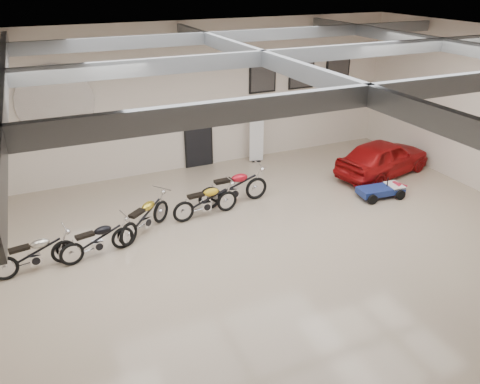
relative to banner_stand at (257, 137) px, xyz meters
name	(u,v)px	position (x,y,z in m)	size (l,w,h in m)	color
floor	(259,249)	(-2.57, -5.50, -0.94)	(16.00, 12.00, 0.01)	tan
ceiling	(263,46)	(-2.57, -5.50, 4.06)	(16.00, 12.00, 0.01)	slate
back_wall	(182,99)	(-2.57, 0.50, 1.56)	(16.00, 0.02, 5.00)	beige
ceiling_beams	(263,58)	(-2.57, -5.50, 3.81)	(15.80, 11.80, 0.32)	slate
door	(198,138)	(-2.07, 0.45, 0.11)	(0.92, 0.08, 2.10)	black
logo_plaque	(55,103)	(-6.57, 0.45, 1.86)	(2.30, 0.06, 1.16)	silver
poster_left	(263,74)	(0.43, 0.46, 2.16)	(1.05, 0.08, 1.35)	black
poster_mid	(302,70)	(2.03, 0.46, 2.16)	(1.05, 0.08, 1.35)	black
poster_right	(338,67)	(3.63, 0.46, 2.16)	(1.05, 0.08, 1.35)	black
oil_sign	(235,116)	(-0.67, 0.45, 0.76)	(0.72, 0.10, 0.72)	white
banner_stand	(257,137)	(0.00, 0.00, 0.00)	(0.51, 0.20, 1.88)	white
motorcycle_silver	(34,253)	(-7.77, -4.19, -0.45)	(1.87, 0.58, 0.97)	silver
motorcycle_black	(97,239)	(-6.33, -4.15, -0.46)	(1.84, 0.57, 0.96)	silver
motorcycle_gold	(145,216)	(-5.00, -3.51, -0.42)	(1.98, 0.62, 1.03)	silver
motorcycle_yellow	(206,200)	(-3.19, -3.27, -0.43)	(1.96, 0.61, 1.02)	silver
motorcycle_red	(233,187)	(-2.15, -2.87, -0.36)	(2.21, 0.69, 1.15)	silver
go_kart	(385,187)	(2.36, -4.32, -0.62)	(1.76, 0.79, 0.64)	navy
vintage_car	(383,157)	(3.43, -2.88, -0.31)	(3.71, 1.49, 1.26)	#9C0E0F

